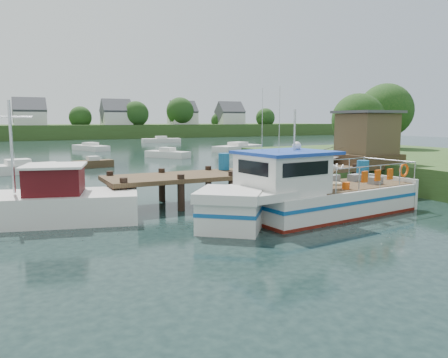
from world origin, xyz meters
name	(u,v)px	position (x,y,z in m)	size (l,w,h in m)	color
ground_plane	(228,200)	(0.00, 0.00, 0.00)	(160.00, 160.00, 0.00)	black
far_shore	(54,128)	(0.01, 82.37, 2.10)	(140.00, 42.55, 9.22)	#314E20
dock	(333,151)	(6.51, 0.01, 2.24)	(16.60, 3.00, 4.78)	#453421
lobster_boat	(307,195)	(1.04, -4.89, 0.94)	(10.91, 4.16, 5.18)	silver
work_boat	(29,204)	(-9.07, -0.84, 0.74)	(8.90, 4.54, 4.68)	silver
moored_rowboat	(93,163)	(-3.26, 18.39, 0.35)	(3.39, 1.65, 0.94)	#453421
moored_far	(161,140)	(14.80, 54.59, 0.42)	(6.85, 3.14, 1.12)	silver
moored_a	(18,168)	(-8.98, 16.57, 0.40)	(6.07, 2.95, 1.07)	silver
moored_b	(168,154)	(5.48, 24.65, 0.40)	(4.03, 5.00, 1.08)	silver
moored_c	(238,148)	(16.71, 29.85, 0.43)	(7.73, 5.29, 1.16)	silver
moored_d	(91,147)	(0.19, 39.63, 0.39)	(4.01, 6.49, 1.04)	silver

